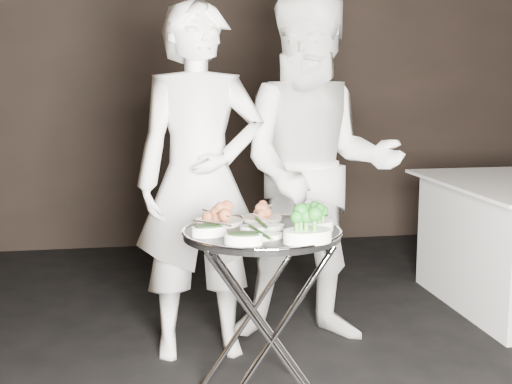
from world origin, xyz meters
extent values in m
cube|color=black|center=(0.00, 3.52, 1.50)|extent=(6.00, 0.05, 3.00)
cylinder|color=silver|center=(0.02, 0.15, 0.39)|extent=(0.54, 0.02, 0.79)
cylinder|color=silver|center=(0.02, 0.15, 0.39)|extent=(0.54, 0.02, 0.79)
cylinder|color=silver|center=(0.02, 0.57, 0.39)|extent=(0.54, 0.02, 0.79)
cylinder|color=silver|center=(0.02, 0.57, 0.39)|extent=(0.54, 0.02, 0.79)
cylinder|color=silver|center=(-0.20, 0.36, 0.76)|extent=(0.02, 0.46, 0.02)
cylinder|color=silver|center=(0.25, 0.36, 0.76)|extent=(0.02, 0.46, 0.02)
cylinder|color=black|center=(0.02, 0.36, 0.79)|extent=(0.67, 0.67, 0.03)
torus|color=silver|center=(0.02, 0.36, 0.81)|extent=(0.69, 0.69, 0.01)
cylinder|color=beige|center=(-0.14, 0.53, 0.82)|extent=(0.21, 0.21, 0.02)
cylinder|color=beige|center=(0.06, 0.58, 0.82)|extent=(0.18, 0.18, 0.02)
cylinder|color=white|center=(0.26, 0.48, 0.83)|extent=(0.13, 0.13, 0.05)
cylinder|color=silver|center=(-0.16, 0.52, 0.86)|extent=(0.10, 0.18, 0.01)
cylinder|color=silver|center=(0.07, 0.57, 0.86)|extent=(0.10, 0.18, 0.01)
cylinder|color=silver|center=(0.25, 0.49, 0.86)|extent=(0.03, 0.20, 0.01)
cylinder|color=silver|center=(-0.20, 0.31, 0.86)|extent=(0.15, 0.14, 0.01)
cylinder|color=silver|center=(0.24, 0.31, 0.86)|extent=(0.15, 0.14, 0.01)
cylinder|color=silver|center=(0.02, 0.37, 0.86)|extent=(0.05, 0.20, 0.01)
imported|color=white|center=(-0.17, 1.07, 0.92)|extent=(0.68, 0.46, 1.84)
imported|color=white|center=(0.47, 1.15, 0.95)|extent=(1.05, 0.89, 1.91)
camera|label=1|loc=(-0.51, -2.55, 1.47)|focal=50.00mm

